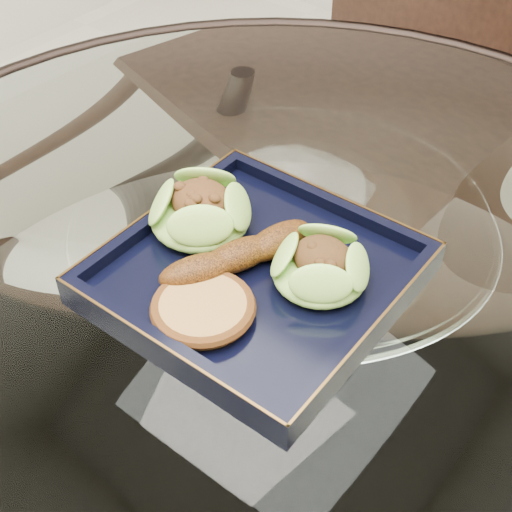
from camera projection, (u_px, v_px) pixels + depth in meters
The scene contains 7 objects.
dining_table at pixel (279, 352), 0.86m from camera, with size 1.13×1.13×0.77m.
dining_chair at pixel (364, 116), 1.26m from camera, with size 0.56×0.56×1.06m.
navy_plate at pixel (256, 278), 0.70m from camera, with size 0.27×0.27×0.02m, color black.
lettuce_wrap_left at pixel (200, 214), 0.73m from camera, with size 0.10×0.10×0.04m, color #6EA12E.
lettuce_wrap_right at pixel (320, 269), 0.68m from camera, with size 0.09×0.09×0.03m, color #5CAA31.
roasted_plantain at pixel (239, 255), 0.69m from camera, with size 0.16×0.03×0.03m, color #5D2F09.
crumb_patty at pixel (203, 309), 0.65m from camera, with size 0.08×0.08×0.02m, color #B6793C.
Camera 1 is at (0.32, -0.45, 1.27)m, focal length 50.00 mm.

